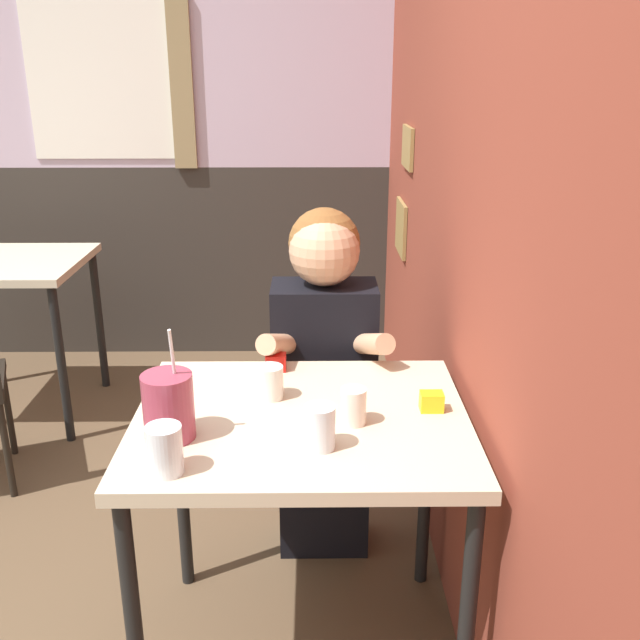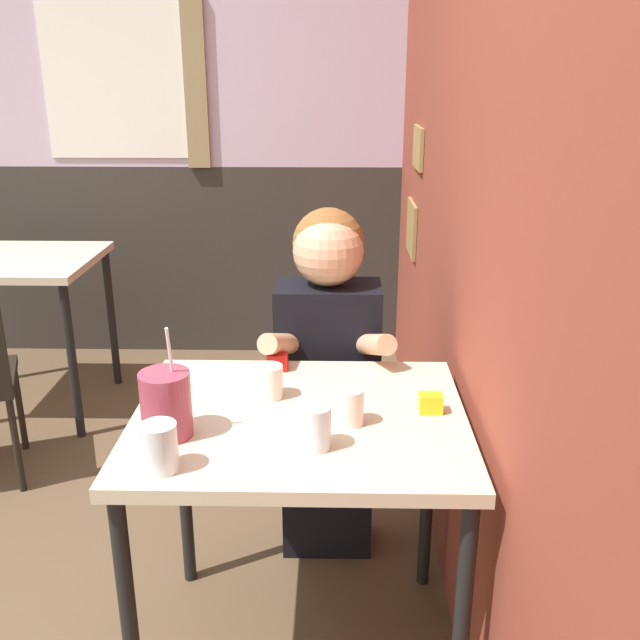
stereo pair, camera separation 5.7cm
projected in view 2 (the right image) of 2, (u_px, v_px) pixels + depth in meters
The scene contains 12 objects.
brick_wall_right at pixel (445, 147), 2.61m from camera, with size 0.08×4.66×2.70m.
back_wall at pixel (139, 119), 3.92m from camera, with size 5.88×0.09×2.70m.
main_table at pixel (300, 445), 1.86m from camera, with size 0.86×0.71×0.78m.
background_table at pixel (14, 277), 3.39m from camera, with size 0.78×0.67×0.78m.
person_seated at pixel (328, 375), 2.37m from camera, with size 0.42×0.42×1.21m.
cocktail_pitcher at pixel (166, 404), 1.71m from camera, with size 0.12×0.12×0.28m.
glass_near_pitcher at pixel (160, 447), 1.57m from camera, with size 0.08×0.08×0.11m.
glass_center at pixel (270, 381), 1.92m from camera, with size 0.07×0.07×0.09m.
glass_far_side at pixel (351, 407), 1.77m from camera, with size 0.06×0.06×0.09m.
glass_by_brick at pixel (316, 427), 1.66m from camera, with size 0.07×0.07×0.11m.
condiment_ketchup at pixel (278, 362), 2.10m from camera, with size 0.06×0.04×0.05m.
condiment_mustard at pixel (431, 403), 1.84m from camera, with size 0.06×0.04×0.05m.
Camera 2 is at (1.07, -1.35, 1.62)m, focal length 40.00 mm.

